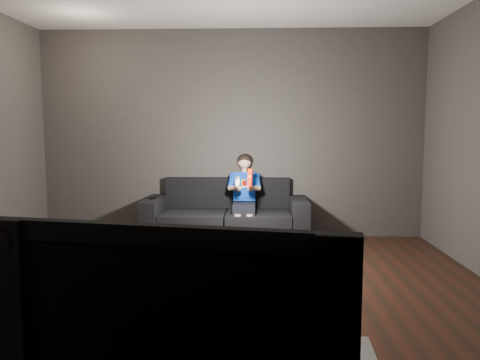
{
  "coord_description": "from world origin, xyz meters",
  "views": [
    {
      "loc": [
        0.35,
        -3.64,
        1.42
      ],
      "look_at": [
        0.15,
        1.55,
        0.85
      ],
      "focal_mm": 35.0,
      "sensor_mm": 36.0,
      "label": 1
    }
  ],
  "objects": [
    {
      "name": "tv",
      "position": [
        0.1,
        -2.27,
        0.84
      ],
      "size": [
        1.1,
        0.33,
        0.63
      ],
      "primitive_type": "imported",
      "rotation": [
        0.0,
        0.0,
        -0.17
      ],
      "color": "black",
      "rests_on": "media_console"
    },
    {
      "name": "nunchuk_white",
      "position": [
        0.11,
        1.73,
        0.81
      ],
      "size": [
        0.06,
        0.09,
        0.14
      ],
      "color": "white",
      "rests_on": "child"
    },
    {
      "name": "wii_remote_red",
      "position": [
        0.26,
        1.72,
        0.86
      ],
      "size": [
        0.07,
        0.09,
        0.21
      ],
      "color": "red",
      "rests_on": "child"
    },
    {
      "name": "sofa",
      "position": [
        -0.05,
        2.16,
        0.26
      ],
      "size": [
        2.02,
        0.87,
        0.78
      ],
      "color": "black",
      "rests_on": "floor"
    },
    {
      "name": "coffee_table",
      "position": [
        0.14,
        0.87,
        0.32
      ],
      "size": [
        1.1,
        0.67,
        0.37
      ],
      "color": "black",
      "rests_on": "floor"
    },
    {
      "name": "wii_remote_black",
      "position": [
        -0.96,
        2.09,
        0.57
      ],
      "size": [
        0.05,
        0.14,
        0.03
      ],
      "color": "black",
      "rests_on": "sofa"
    },
    {
      "name": "child",
      "position": [
        0.18,
        2.11,
        0.66
      ],
      "size": [
        0.41,
        0.5,
        1.0
      ],
      "color": "black",
      "rests_on": "sofa"
    },
    {
      "name": "front_wall",
      "position": [
        0.0,
        -2.5,
        1.35
      ],
      "size": [
        5.0,
        0.04,
        2.7
      ],
      "primitive_type": "cube",
      "color": "#3F3A37",
      "rests_on": "ground"
    },
    {
      "name": "back_wall",
      "position": [
        0.0,
        2.5,
        1.35
      ],
      "size": [
        5.0,
        0.04,
        2.7
      ],
      "primitive_type": "cube",
      "color": "#3F3A37",
      "rests_on": "ground"
    },
    {
      "name": "floor",
      "position": [
        0.0,
        0.0,
        0.0
      ],
      "size": [
        5.0,
        5.0,
        0.0
      ],
      "primitive_type": "plane",
      "color": "black",
      "rests_on": "ground"
    }
  ]
}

